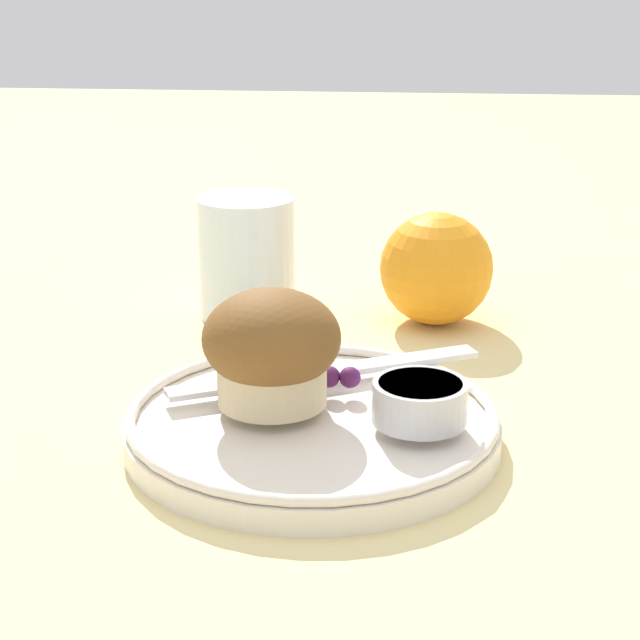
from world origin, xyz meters
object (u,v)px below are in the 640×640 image
object	(u,v)px
muffin	(272,348)
orange_fruit	(436,269)
butter_knife	(327,372)
juice_glass	(247,258)

from	to	relation	value
muffin	orange_fruit	world-z (taller)	muffin
butter_knife	orange_fruit	distance (m)	0.17
orange_fruit	butter_knife	bearing A→B (deg)	-112.34
muffin	butter_knife	distance (m)	0.06
muffin	butter_knife	world-z (taller)	muffin
muffin	orange_fruit	xyz separation A→B (m)	(0.09, 0.20, -0.01)
muffin	butter_knife	size ratio (longest dim) A/B	0.42
orange_fruit	juice_glass	bearing A→B (deg)	178.78
butter_knife	juice_glass	bearing A→B (deg)	88.19
muffin	orange_fruit	size ratio (longest dim) A/B	0.93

